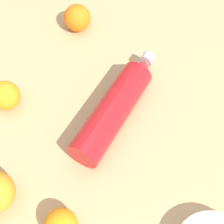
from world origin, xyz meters
name	(u,v)px	position (x,y,z in m)	size (l,w,h in m)	color
ground_plane	(97,114)	(0.00, 0.00, 0.00)	(2.40, 2.40, 0.00)	tan
water_bottle	(117,105)	(-0.04, 0.01, 0.04)	(0.27, 0.24, 0.07)	red
orange_2	(5,96)	(0.19, -0.10, 0.03)	(0.07, 0.07, 0.07)	orange
orange_3	(77,18)	(-0.04, -0.29, 0.04)	(0.07, 0.07, 0.07)	orange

